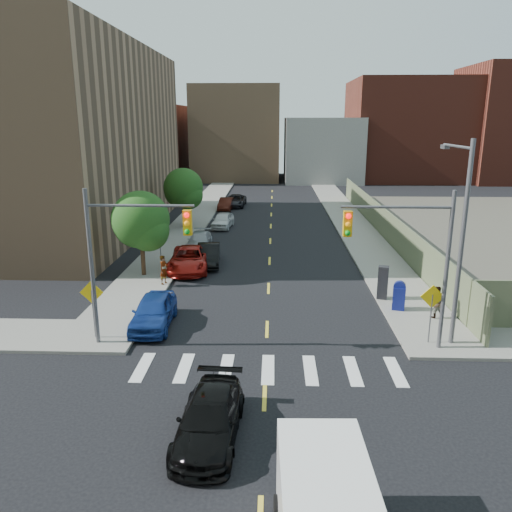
# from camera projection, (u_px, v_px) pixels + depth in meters

# --- Properties ---
(ground) EXTENTS (160.00, 160.00, 0.00)m
(ground) POSITION_uv_depth(u_px,v_px,m) (263.00, 429.00, 16.23)
(ground) COLOR black
(ground) RESTS_ON ground
(sidewalk_nw) EXTENTS (3.50, 73.00, 0.15)m
(sidewalk_nw) POSITION_uv_depth(u_px,v_px,m) (203.00, 208.00, 56.48)
(sidewalk_nw) COLOR gray
(sidewalk_nw) RESTS_ON ground
(sidewalk_ne) EXTENTS (3.50, 73.00, 0.15)m
(sidewalk_ne) POSITION_uv_depth(u_px,v_px,m) (340.00, 209.00, 55.94)
(sidewalk_ne) COLOR gray
(sidewalk_ne) RESTS_ON ground
(fence_north) EXTENTS (0.12, 44.00, 2.50)m
(fence_north) POSITION_uv_depth(u_px,v_px,m) (383.00, 222.00, 42.55)
(fence_north) COLOR #676A4A
(fence_north) RESTS_ON ground
(building_nw) EXTENTS (22.00, 30.00, 16.00)m
(building_nw) POSITION_uv_depth(u_px,v_px,m) (21.00, 140.00, 43.80)
(building_nw) COLOR #8C6B4C
(building_nw) RESTS_ON ground
(bg_bldg_west) EXTENTS (14.00, 18.00, 12.00)m
(bg_bldg_west) POSITION_uv_depth(u_px,v_px,m) (141.00, 143.00, 82.88)
(bg_bldg_west) COLOR #592319
(bg_bldg_west) RESTS_ON ground
(bg_bldg_midwest) EXTENTS (14.00, 16.00, 15.00)m
(bg_bldg_midwest) POSITION_uv_depth(u_px,v_px,m) (237.00, 133.00, 83.85)
(bg_bldg_midwest) COLOR #8C6B4C
(bg_bldg_midwest) RESTS_ON ground
(bg_bldg_center) EXTENTS (12.00, 16.00, 10.00)m
(bg_bldg_center) POSITION_uv_depth(u_px,v_px,m) (321.00, 149.00, 82.09)
(bg_bldg_center) COLOR gray
(bg_bldg_center) RESTS_ON ground
(bg_bldg_east) EXTENTS (18.00, 18.00, 16.00)m
(bg_bldg_east) POSITION_uv_depth(u_px,v_px,m) (405.00, 130.00, 82.74)
(bg_bldg_east) COLOR #592319
(bg_bldg_east) RESTS_ON ground
(bg_bldg_fareast) EXTENTS (14.00, 16.00, 18.00)m
(bg_bldg_fareast) POSITION_uv_depth(u_px,v_px,m) (510.00, 124.00, 79.99)
(bg_bldg_fareast) COLOR #592319
(bg_bldg_fareast) RESTS_ON ground
(signal_nw) EXTENTS (4.59, 0.30, 7.00)m
(signal_nw) POSITION_uv_depth(u_px,v_px,m) (125.00, 247.00, 21.02)
(signal_nw) COLOR #59595E
(signal_nw) RESTS_ON ground
(signal_ne) EXTENTS (4.59, 0.30, 7.00)m
(signal_ne) POSITION_uv_depth(u_px,v_px,m) (412.00, 250.00, 20.61)
(signal_ne) COLOR #59595E
(signal_ne) RESTS_ON ground
(streetlight_ne) EXTENTS (0.25, 3.70, 9.00)m
(streetlight_ne) POSITION_uv_depth(u_px,v_px,m) (460.00, 229.00, 21.21)
(streetlight_ne) COLOR #59595E
(streetlight_ne) RESTS_ON ground
(warn_sign_nw) EXTENTS (1.06, 0.06, 2.83)m
(warn_sign_nw) POSITION_uv_depth(u_px,v_px,m) (92.00, 299.00, 22.24)
(warn_sign_nw) COLOR #59595E
(warn_sign_nw) RESTS_ON ground
(warn_sign_ne) EXTENTS (1.06, 0.06, 2.83)m
(warn_sign_ne) POSITION_uv_depth(u_px,v_px,m) (432.00, 303.00, 21.72)
(warn_sign_ne) COLOR #59595E
(warn_sign_ne) RESTS_ON ground
(warn_sign_midwest) EXTENTS (1.06, 0.06, 2.83)m
(warn_sign_midwest) POSITION_uv_depth(u_px,v_px,m) (160.00, 233.00, 35.25)
(warn_sign_midwest) COLOR #59595E
(warn_sign_midwest) RESTS_ON ground
(tree_west_near) EXTENTS (3.66, 3.64, 5.52)m
(tree_west_near) POSITION_uv_depth(u_px,v_px,m) (141.00, 223.00, 31.05)
(tree_west_near) COLOR #332114
(tree_west_near) RESTS_ON ground
(tree_west_far) EXTENTS (3.66, 3.64, 5.52)m
(tree_west_far) POSITION_uv_depth(u_px,v_px,m) (183.00, 190.00, 45.51)
(tree_west_far) COLOR #332114
(tree_west_far) RESTS_ON ground
(parked_car_blue) EXTENTS (1.94, 4.55, 1.53)m
(parked_car_blue) POSITION_uv_depth(u_px,v_px,m) (154.00, 311.00, 24.10)
(parked_car_blue) COLOR navy
(parked_car_blue) RESTS_ON ground
(parked_car_black) EXTENTS (1.87, 4.44, 1.42)m
(parked_car_black) POSITION_uv_depth(u_px,v_px,m) (209.00, 255.00, 34.39)
(parked_car_black) COLOR black
(parked_car_black) RESTS_ON ground
(parked_car_red) EXTENTS (2.88, 5.65, 1.53)m
(parked_car_red) POSITION_uv_depth(u_px,v_px,m) (189.00, 259.00, 33.16)
(parked_car_red) COLOR #AB1811
(parked_car_red) RESTS_ON ground
(parked_car_silver) EXTENTS (1.75, 4.27, 1.24)m
(parked_car_silver) POSITION_uv_depth(u_px,v_px,m) (199.00, 241.00, 38.82)
(parked_car_silver) COLOR #95989C
(parked_car_silver) RESTS_ON ground
(parked_car_white) EXTENTS (2.07, 4.28, 1.41)m
(parked_car_white) POSITION_uv_depth(u_px,v_px,m) (223.00, 220.00, 46.24)
(parked_car_white) COLOR silver
(parked_car_white) RESTS_ON ground
(parked_car_maroon) EXTENTS (1.60, 4.10, 1.33)m
(parked_car_maroon) POSITION_uv_depth(u_px,v_px,m) (226.00, 204.00, 55.39)
(parked_car_maroon) COLOR #3A130B
(parked_car_maroon) RESTS_ON ground
(parked_car_grey) EXTENTS (2.45, 4.92, 1.34)m
(parked_car_grey) POSITION_uv_depth(u_px,v_px,m) (235.00, 201.00, 57.61)
(parked_car_grey) COLOR black
(parked_car_grey) RESTS_ON ground
(black_sedan) EXTENTS (2.11, 4.72, 1.34)m
(black_sedan) POSITION_uv_depth(u_px,v_px,m) (210.00, 419.00, 15.61)
(black_sedan) COLOR black
(black_sedan) RESTS_ON ground
(mailbox) EXTENTS (0.73, 0.62, 1.54)m
(mailbox) POSITION_uv_depth(u_px,v_px,m) (399.00, 296.00, 25.85)
(mailbox) COLOR navy
(mailbox) RESTS_ON sidewalk_ne
(payphone) EXTENTS (0.65, 0.58, 1.85)m
(payphone) POSITION_uv_depth(u_px,v_px,m) (383.00, 283.00, 27.39)
(payphone) COLOR black
(payphone) RESTS_ON sidewalk_ne
(pedestrian_west) EXTENTS (0.64, 0.75, 1.75)m
(pedestrian_west) POSITION_uv_depth(u_px,v_px,m) (164.00, 270.00, 29.88)
(pedestrian_west) COLOR gray
(pedestrian_west) RESTS_ON sidewalk_nw
(pedestrian_east) EXTENTS (0.89, 0.75, 1.62)m
(pedestrian_east) POSITION_uv_depth(u_px,v_px,m) (436.00, 302.00, 24.80)
(pedestrian_east) COLOR gray
(pedestrian_east) RESTS_ON sidewalk_ne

